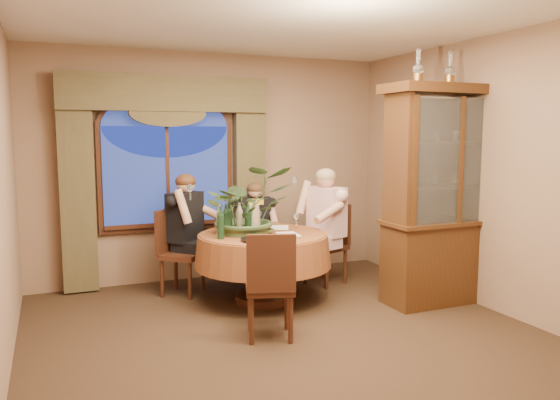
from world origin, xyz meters
name	(u,v)px	position (x,y,z in m)	size (l,w,h in m)	color
floor	(297,344)	(0.00, 0.00, 0.00)	(5.00, 5.00, 0.00)	black
wall_back	(214,167)	(0.00, 2.50, 1.40)	(4.50, 4.50, 0.00)	#82624D
wall_right	(502,175)	(2.25, 0.00, 1.40)	(5.00, 5.00, 0.00)	#82624D
ceiling	(298,10)	(0.00, 0.00, 2.80)	(5.00, 5.00, 0.00)	white
window	(168,176)	(-0.60, 2.43, 1.30)	(1.62, 0.10, 1.32)	navy
arched_transom	(166,111)	(-0.60, 2.43, 2.08)	(1.60, 0.06, 0.44)	navy
drapery_left	(77,190)	(-1.63, 2.38, 1.18)	(0.38, 0.14, 2.32)	#453C25
drapery_right	(250,184)	(0.43, 2.38, 1.18)	(0.38, 0.14, 2.32)	#453C25
swag_valance	(167,93)	(-0.60, 2.35, 2.28)	(2.45, 0.16, 0.42)	#453C25
dining_table	(263,267)	(0.17, 1.25, 0.38)	(1.47, 1.47, 0.75)	maroon
china_cabinet	(445,195)	(1.98, 0.51, 1.16)	(1.43, 0.56, 2.32)	#371F11
oil_lamp_left	(418,66)	(1.58, 0.51, 2.49)	(0.11, 0.11, 0.34)	#A5722D
oil_lamp_center	(450,68)	(1.98, 0.51, 2.49)	(0.11, 0.11, 0.34)	#A5722D
oil_lamp_right	(480,70)	(2.38, 0.51, 2.49)	(0.11, 0.11, 0.34)	#A5722D
chair_right	(325,245)	(1.13, 1.62, 0.48)	(0.42, 0.42, 0.96)	black
chair_back_right	(250,240)	(0.39, 2.25, 0.48)	(0.42, 0.42, 0.96)	black
chair_back	(182,253)	(-0.57, 1.85, 0.48)	(0.42, 0.42, 0.96)	black
chair_front_left	(270,285)	(-0.15, 0.25, 0.48)	(0.42, 0.42, 0.96)	black
person_pink	(326,227)	(1.10, 1.56, 0.71)	(0.51, 0.46, 1.41)	beige
person_back	(185,232)	(-0.50, 2.00, 0.68)	(0.49, 0.45, 1.36)	black
person_scarf	(255,230)	(0.45, 2.23, 0.61)	(0.44, 0.40, 1.22)	black
stoneware_vase	(254,218)	(0.10, 1.34, 0.90)	(0.16, 0.16, 0.30)	tan
centerpiece_plant	(246,176)	(0.04, 1.38, 1.37)	(0.96, 1.07, 0.83)	#354F2D
olive_bowl	(267,231)	(0.20, 1.22, 0.77)	(0.15, 0.15, 0.05)	#415729
cheese_platter	(259,240)	(-0.01, 0.88, 0.76)	(0.37, 0.37, 0.02)	black
wine_bottle_0	(248,220)	(-0.01, 1.21, 0.92)	(0.07, 0.07, 0.33)	black
wine_bottle_1	(239,218)	(-0.06, 1.35, 0.92)	(0.07, 0.07, 0.33)	tan
wine_bottle_2	(229,218)	(-0.15, 1.41, 0.92)	(0.07, 0.07, 0.33)	black
wine_bottle_3	(220,220)	(-0.28, 1.33, 0.92)	(0.07, 0.07, 0.33)	tan
wine_bottle_4	(221,223)	(-0.34, 1.12, 0.92)	(0.07, 0.07, 0.33)	black
wine_bottle_5	(226,220)	(-0.23, 1.26, 0.92)	(0.07, 0.07, 0.33)	black
tasting_paper_0	(288,234)	(0.39, 1.07, 0.75)	(0.21, 0.30, 0.00)	white
tasting_paper_1	(279,228)	(0.46, 1.49, 0.75)	(0.21, 0.30, 0.00)	white
wine_glass_person_pink	(296,220)	(0.64, 1.40, 0.84)	(0.07, 0.07, 0.18)	silver
wine_glass_person_back	(223,222)	(-0.16, 1.62, 0.84)	(0.07, 0.07, 0.18)	silver
wine_glass_person_scarf	(259,218)	(0.31, 1.72, 0.84)	(0.07, 0.07, 0.18)	silver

